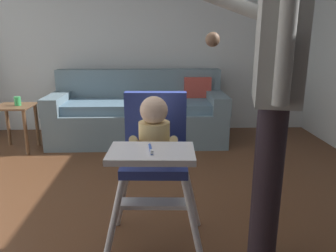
# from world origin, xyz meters

# --- Properties ---
(ground) EXTENTS (6.04, 6.61, 0.10)m
(ground) POSITION_xyz_m (0.00, 0.00, -0.05)
(ground) COLOR brown
(wall_far) EXTENTS (5.24, 0.06, 2.55)m
(wall_far) POSITION_xyz_m (0.00, 2.54, 1.28)
(wall_far) COLOR silver
(wall_far) RESTS_ON ground
(couch) EXTENTS (2.12, 0.86, 0.86)m
(couch) POSITION_xyz_m (-0.09, 2.02, 0.33)
(couch) COLOR slate
(couch) RESTS_ON ground
(high_chair) EXTENTS (0.63, 0.75, 0.96)m
(high_chair) POSITION_xyz_m (0.12, -0.24, 0.67)
(high_chair) COLOR silver
(high_chair) RESTS_ON ground
(adult_standing) EXTENTS (0.50, 0.58, 1.73)m
(adult_standing) POSITION_xyz_m (0.70, -0.39, 0.98)
(adult_standing) COLOR #2E232B
(adult_standing) RESTS_ON ground
(side_table) EXTENTS (0.40, 0.40, 0.52)m
(side_table) POSITION_xyz_m (-1.48, 1.67, 0.38)
(side_table) COLOR brown
(side_table) RESTS_ON ground
(sippy_cup) EXTENTS (0.07, 0.07, 0.10)m
(sippy_cup) POSITION_xyz_m (-1.43, 1.67, 0.57)
(sippy_cup) COLOR green
(sippy_cup) RESTS_ON side_table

